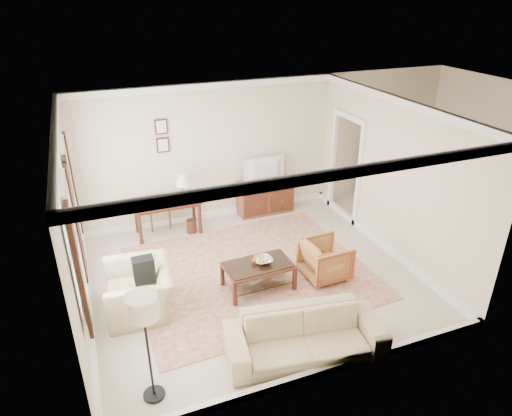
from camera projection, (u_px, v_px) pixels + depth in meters
room_shell at (251, 140)px, 6.92m from camera, size 5.51×5.01×2.91m
annex_bedroom at (419, 194)px, 10.29m from camera, size 3.00×2.70×2.90m
window_front at (74, 248)px, 5.86m from camera, size 0.12×1.56×1.80m
window_rear at (71, 199)px, 7.20m from camera, size 0.12×1.56×1.80m
doorway at (345, 169)px, 9.68m from camera, size 0.10×1.12×2.25m
rug at (250, 272)px, 8.11m from camera, size 4.12×3.57×0.01m
writing_desk at (167, 205)px, 9.12m from camera, size 1.36×0.68×0.74m
desk_chair at (158, 204)px, 9.42m from camera, size 0.50×0.50×1.05m
desk_lamp at (183, 186)px, 9.08m from camera, size 0.32×0.32×0.50m
framed_prints at (162, 136)px, 8.92m from camera, size 0.25×0.04×0.68m
sideboard at (265, 197)px, 10.10m from camera, size 1.21×0.46×0.74m
tv at (266, 163)px, 9.73m from camera, size 0.88×0.51×0.12m
coffee_table at (258, 270)px, 7.53m from camera, size 1.14×0.69×0.47m
fruit_bowl at (263, 260)px, 7.50m from camera, size 0.42×0.42×0.10m
book_a at (247, 280)px, 7.58m from camera, size 0.28×0.09×0.38m
book_b at (272, 274)px, 7.73m from camera, size 0.25×0.17×0.38m
striped_armchair at (325, 258)px, 7.83m from camera, size 0.70×0.75×0.75m
club_armchair at (138, 284)px, 6.96m from camera, size 0.81×1.17×0.98m
backpack at (144, 268)px, 6.89m from camera, size 0.27×0.35×0.40m
sofa at (305, 330)px, 6.13m from camera, size 2.22×0.95×0.84m
floor_lamp at (143, 314)px, 5.11m from camera, size 0.37×0.37×1.52m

